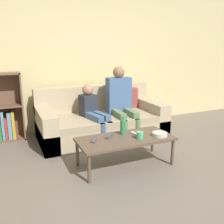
{
  "coord_description": "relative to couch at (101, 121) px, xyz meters",
  "views": [
    {
      "loc": [
        -1.49,
        -1.93,
        1.46
      ],
      "look_at": [
        -0.11,
        1.21,
        0.56
      ],
      "focal_mm": 40.0,
      "sensor_mm": 36.0,
      "label": 1
    }
  ],
  "objects": [
    {
      "name": "tv_remote_2",
      "position": [
        -0.51,
        -1.07,
        0.12
      ],
      "size": [
        0.12,
        0.17,
        0.02
      ],
      "rotation": [
        0.0,
        0.0,
        -0.49
      ],
      "color": "#47474C",
      "rests_on": "coffee_table"
    },
    {
      "name": "person_child",
      "position": [
        -0.2,
        -0.15,
        0.24
      ],
      "size": [
        0.37,
        0.7,
        0.89
      ],
      "rotation": [
        0.0,
        0.0,
        0.22
      ],
      "color": "#476693",
      "rests_on": "ground_plane"
    },
    {
      "name": "tv_remote_1",
      "position": [
        0.05,
        -1.09,
        0.12
      ],
      "size": [
        0.08,
        0.18,
        0.02
      ],
      "rotation": [
        0.0,
        0.0,
        0.2
      ],
      "color": "#B7B7BC",
      "rests_on": "coffee_table"
    },
    {
      "name": "tv_remote_0",
      "position": [
        -0.3,
        -1.02,
        0.12
      ],
      "size": [
        0.15,
        0.16,
        0.02
      ],
      "rotation": [
        0.0,
        0.0,
        -0.72
      ],
      "color": "#47474C",
      "rests_on": "coffee_table"
    },
    {
      "name": "coffee_table",
      "position": [
        -0.12,
        -1.14,
        0.07
      ],
      "size": [
        1.19,
        0.54,
        0.37
      ],
      "color": "brown",
      "rests_on": "ground_plane"
    },
    {
      "name": "cup_near",
      "position": [
        0.02,
        -1.24,
        0.15
      ],
      "size": [
        0.09,
        0.09,
        0.09
      ],
      "color": "#4CB77A",
      "rests_on": "coffee_table"
    },
    {
      "name": "wall_back",
      "position": [
        0.04,
        0.62,
        1.04
      ],
      "size": [
        12.0,
        0.06,
        2.6
      ],
      "color": "beige",
      "rests_on": "ground_plane"
    },
    {
      "name": "bottle",
      "position": [
        -0.1,
        -1.01,
        0.21
      ],
      "size": [
        0.07,
        0.07,
        0.24
      ],
      "color": "#33844C",
      "rests_on": "coffee_table"
    },
    {
      "name": "snack_bowl",
      "position": [
        0.31,
        -1.25,
        0.13
      ],
      "size": [
        0.19,
        0.19,
        0.05
      ],
      "color": "beige",
      "rests_on": "coffee_table"
    },
    {
      "name": "ground_plane",
      "position": [
        0.04,
        -1.81,
        -0.26
      ],
      "size": [
        22.0,
        22.0,
        0.0
      ],
      "primitive_type": "plane",
      "color": "#70665B"
    },
    {
      "name": "couch",
      "position": [
        0.0,
        0.0,
        0.0
      ],
      "size": [
        2.04,
        0.99,
        0.81
      ],
      "color": "tan",
      "rests_on": "ground_plane"
    },
    {
      "name": "person_adult",
      "position": [
        0.31,
        -0.09,
        0.38
      ],
      "size": [
        0.4,
        0.68,
        1.16
      ],
      "rotation": [
        0.0,
        0.0,
        -0.05
      ],
      "color": "#66845B",
      "rests_on": "ground_plane"
    }
  ]
}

